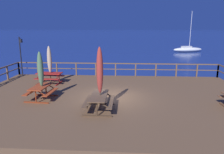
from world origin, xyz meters
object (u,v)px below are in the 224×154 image
patio_umbrella_short_front (40,69)px  lamp_post_hooked (21,51)px  picnic_table_front_right (41,90)px  patio_umbrella_tall_mid_right (100,71)px  picnic_table_mid_centre (50,76)px  patio_umbrella_tall_mid_left (49,60)px  sailboat_distant (188,49)px  picnic_table_mid_right (99,99)px

patio_umbrella_short_front → lamp_post_hooked: size_ratio=0.84×
picnic_table_front_right → patio_umbrella_short_front: bearing=-5.5°
patio_umbrella_tall_mid_right → lamp_post_hooked: 9.86m
picnic_table_mid_centre → patio_umbrella_tall_mid_left: patio_umbrella_tall_mid_left is taller
patio_umbrella_tall_mid_left → lamp_post_hooked: (-2.96, 1.85, 0.41)m
sailboat_distant → picnic_table_front_right: bearing=-117.8°
picnic_table_mid_right → picnic_table_mid_centre: bearing=130.5°
picnic_table_mid_right → lamp_post_hooked: lamp_post_hooked is taller
picnic_table_front_right → patio_umbrella_tall_mid_left: 3.79m
picnic_table_mid_centre → picnic_table_front_right: (0.73, -3.49, -0.00)m
picnic_table_front_right → lamp_post_hooked: lamp_post_hooked is taller
picnic_table_front_right → patio_umbrella_tall_mid_left: (-0.68, 3.55, 1.15)m
picnic_table_front_right → patio_umbrella_short_front: patio_umbrella_short_front is taller
patio_umbrella_short_front → lamp_post_hooked: 6.56m
picnic_table_front_right → patio_umbrella_short_front: 1.17m
picnic_table_mid_centre → patio_umbrella_tall_mid_right: bearing=-49.0°
picnic_table_front_right → patio_umbrella_tall_mid_right: (3.50, -1.39, 1.42)m
patio_umbrella_tall_mid_left → patio_umbrella_short_front: size_ratio=0.99×
patio_umbrella_tall_mid_left → patio_umbrella_tall_mid_right: bearing=-49.7°
patio_umbrella_short_front → patio_umbrella_tall_mid_left: bearing=101.9°
picnic_table_mid_centre → picnic_table_front_right: size_ratio=1.07×
picnic_table_mid_right → picnic_table_mid_centre: size_ratio=1.08×
picnic_table_front_right → picnic_table_mid_centre: bearing=101.8°
patio_umbrella_tall_mid_right → sailboat_distant: size_ratio=0.40×
patio_umbrella_tall_mid_right → patio_umbrella_short_front: bearing=158.1°
picnic_table_front_right → sailboat_distant: bearing=62.2°
picnic_table_mid_right → picnic_table_mid_centre: same height
patio_umbrella_tall_mid_right → patio_umbrella_tall_mid_left: bearing=130.3°
picnic_table_mid_centre → lamp_post_hooked: (-2.92, 1.91, 1.56)m
patio_umbrella_tall_mid_left → picnic_table_front_right: bearing=-79.1°
picnic_table_mid_right → patio_umbrella_tall_mid_left: patio_umbrella_tall_mid_left is taller
picnic_table_mid_right → patio_umbrella_tall_mid_left: (-4.13, 4.95, 1.14)m
picnic_table_mid_right → sailboat_distant: sailboat_distant is taller
picnic_table_mid_right → sailboat_distant: size_ratio=0.26×
patio_umbrella_tall_mid_left → patio_umbrella_short_front: patio_umbrella_short_front is taller
picnic_table_mid_centre → patio_umbrella_tall_mid_left: (0.05, 0.06, 1.15)m
patio_umbrella_short_front → sailboat_distant: bearing=62.3°
patio_umbrella_tall_mid_right → picnic_table_mid_centre: bearing=131.0°
patio_umbrella_short_front → picnic_table_mid_right: bearing=-22.4°
picnic_table_mid_right → picnic_table_front_right: (-3.45, 1.40, -0.01)m
picnic_table_mid_right → picnic_table_front_right: same height
picnic_table_mid_right → sailboat_distant: (13.45, 33.42, -0.94)m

